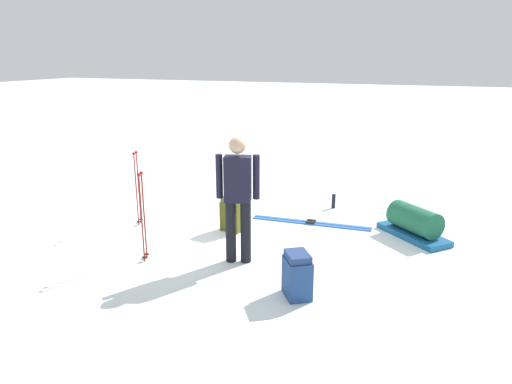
{
  "coord_description": "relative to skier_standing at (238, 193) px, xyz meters",
  "views": [
    {
      "loc": [
        -6.42,
        -2.57,
        2.69
      ],
      "look_at": [
        0.0,
        0.0,
        0.7
      ],
      "focal_mm": 33.59,
      "sensor_mm": 36.0,
      "label": 1
    }
  ],
  "objects": [
    {
      "name": "thermos_bottle",
      "position": [
        2.78,
        -0.66,
        -0.82
      ],
      "size": [
        0.07,
        0.07,
        0.26
      ],
      "primitive_type": "cylinder",
      "color": "black",
      "rests_on": "ground_plane"
    },
    {
      "name": "ground_plane",
      "position": [
        0.97,
        0.14,
        -0.95
      ],
      "size": [
        80.0,
        80.0,
        0.0
      ],
      "primitive_type": "plane",
      "color": "white"
    },
    {
      "name": "skier_standing",
      "position": [
        0.0,
        0.0,
        0.0
      ],
      "size": [
        0.31,
        0.55,
        1.7
      ],
      "color": "black",
      "rests_on": "ground_plane"
    },
    {
      "name": "ski_pair_near",
      "position": [
        1.82,
        -0.5,
        -0.94
      ],
      "size": [
        0.28,
        1.98,
        0.05
      ],
      "color": "#2C5DA9",
      "rests_on": "ground_plane"
    },
    {
      "name": "backpack_bright",
      "position": [
        1.04,
        0.57,
        -0.69
      ],
      "size": [
        0.26,
        0.36,
        0.55
      ],
      "color": "#4C4C15",
      "rests_on": "ground_plane"
    },
    {
      "name": "ski_poles_planted_near",
      "position": [
        -0.43,
        1.19,
        -0.27
      ],
      "size": [
        0.17,
        0.1,
        1.23
      ],
      "color": "maroon",
      "rests_on": "ground_plane"
    },
    {
      "name": "gear_sled",
      "position": [
        1.81,
        -2.12,
        -0.73
      ],
      "size": [
        1.12,
        1.17,
        0.49
      ],
      "color": "#145184",
      "rests_on": "ground_plane"
    },
    {
      "name": "backpack_large_dark",
      "position": [
        -0.64,
        -1.02,
        -0.69
      ],
      "size": [
        0.45,
        0.43,
        0.54
      ],
      "color": "navy",
      "rests_on": "ground_plane"
    },
    {
      "name": "ski_poles_planted_far",
      "position": [
        0.75,
        2.11,
        -0.27
      ],
      "size": [
        0.18,
        0.1,
        1.22
      ],
      "color": "maroon",
      "rests_on": "ground_plane"
    }
  ]
}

